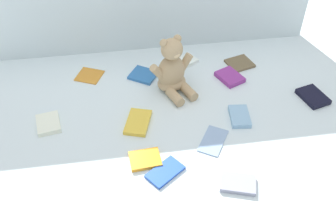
{
  "coord_description": "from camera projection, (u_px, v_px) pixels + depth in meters",
  "views": [
    {
      "loc": [
        -0.13,
        -1.09,
        1.03
      ],
      "look_at": [
        0.02,
        -0.1,
        0.1
      ],
      "focal_mm": 42.03,
      "sensor_mm": 36.0,
      "label": 1
    }
  ],
  "objects": [
    {
      "name": "book_case_0",
      "position": [
        240.0,
        116.0,
        1.48
      ],
      "size": [
        0.08,
        0.12,
        0.02
      ],
      "primitive_type": "cube",
      "rotation": [
        0.0,
        0.0,
        6.17
      ],
      "color": "#89B4D8",
      "rests_on": "ground_plane"
    },
    {
      "name": "ground_plane",
      "position": [
        158.0,
        114.0,
        1.51
      ],
      "size": [
        3.2,
        3.2,
        0.0
      ],
      "primitive_type": "plane",
      "color": "silver"
    },
    {
      "name": "book_case_5",
      "position": [
        138.0,
        122.0,
        1.46
      ],
      "size": [
        0.12,
        0.15,
        0.02
      ],
      "primitive_type": "cube",
      "rotation": [
        0.0,
        0.0,
        2.83
      ],
      "color": "yellow",
      "rests_on": "ground_plane"
    },
    {
      "name": "book_case_11",
      "position": [
        89.0,
        75.0,
        1.68
      ],
      "size": [
        0.13,
        0.13,
        0.01
      ],
      "primitive_type": "cube",
      "rotation": [
        0.0,
        0.0,
        4.28
      ],
      "color": "orange",
      "rests_on": "ground_plane"
    },
    {
      "name": "book_case_9",
      "position": [
        238.0,
        183.0,
        1.26
      ],
      "size": [
        0.13,
        0.11,
        0.02
      ],
      "primitive_type": "cube",
      "rotation": [
        0.0,
        0.0,
        4.4
      ],
      "color": "#8F91A9",
      "rests_on": "ground_plane"
    },
    {
      "name": "book_case_4",
      "position": [
        143.0,
        75.0,
        1.68
      ],
      "size": [
        0.14,
        0.14,
        0.01
      ],
      "primitive_type": "cube",
      "rotation": [
        0.0,
        0.0,
        4.14
      ],
      "color": "#2C67AC",
      "rests_on": "ground_plane"
    },
    {
      "name": "book_case_6",
      "position": [
        240.0,
        63.0,
        1.74
      ],
      "size": [
        0.13,
        0.12,
        0.01
      ],
      "primitive_type": "cube",
      "rotation": [
        0.0,
        0.0,
        1.86
      ],
      "color": "brown",
      "rests_on": "ground_plane"
    },
    {
      "name": "book_case_8",
      "position": [
        145.0,
        159.0,
        1.33
      ],
      "size": [
        0.11,
        0.09,
        0.01
      ],
      "primitive_type": "cube",
      "rotation": [
        0.0,
        0.0,
        1.64
      ],
      "color": "orange",
      "rests_on": "ground_plane"
    },
    {
      "name": "book_case_2",
      "position": [
        48.0,
        124.0,
        1.45
      ],
      "size": [
        0.1,
        0.12,
        0.02
      ],
      "primitive_type": "cube",
      "rotation": [
        0.0,
        0.0,
        3.31
      ],
      "color": "white",
      "rests_on": "ground_plane"
    },
    {
      "name": "book_case_12",
      "position": [
        230.0,
        77.0,
        1.66
      ],
      "size": [
        0.12,
        0.13,
        0.02
      ],
      "primitive_type": "cube",
      "rotation": [
        0.0,
        0.0,
        0.41
      ],
      "color": "#8B308A",
      "rests_on": "ground_plane"
    },
    {
      "name": "book_case_3",
      "position": [
        165.0,
        172.0,
        1.29
      ],
      "size": [
        0.14,
        0.13,
        0.01
      ],
      "primitive_type": "cube",
      "rotation": [
        0.0,
        0.0,
        5.35
      ],
      "color": "blue",
      "rests_on": "ground_plane"
    },
    {
      "name": "book_case_1",
      "position": [
        312.0,
        96.0,
        1.57
      ],
      "size": [
        0.11,
        0.14,
        0.02
      ],
      "primitive_type": "cube",
      "rotation": [
        0.0,
        0.0,
        0.26
      ],
      "color": "black",
      "rests_on": "ground_plane"
    },
    {
      "name": "teddy_bear",
      "position": [
        172.0,
        71.0,
        1.56
      ],
      "size": [
        0.19,
        0.2,
        0.24
      ],
      "rotation": [
        0.0,
        0.0,
        0.39
      ],
      "color": "tan",
      "rests_on": "ground_plane"
    },
    {
      "name": "book_case_7",
      "position": [
        213.0,
        140.0,
        1.4
      ],
      "size": [
        0.14,
        0.15,
        0.01
      ],
      "primitive_type": "cube",
      "rotation": [
        0.0,
        0.0,
        2.59
      ],
      "color": "#89A5CC",
      "rests_on": "ground_plane"
    },
    {
      "name": "book_case_10",
      "position": [
        182.0,
        63.0,
        1.74
      ],
      "size": [
        0.15,
        0.13,
        0.01
      ],
      "primitive_type": "cube",
      "rotation": [
        0.0,
        0.0,
        5.23
      ],
      "color": "white",
      "rests_on": "ground_plane"
    }
  ]
}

